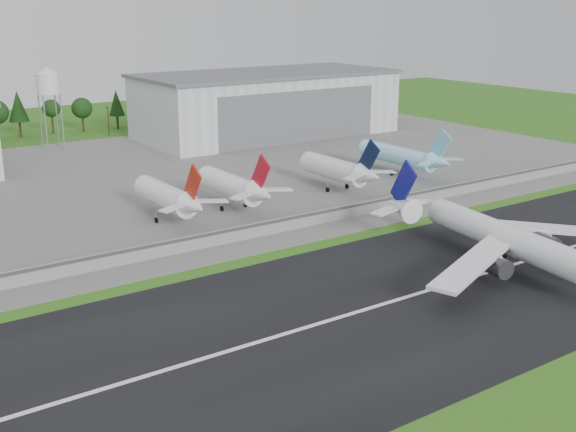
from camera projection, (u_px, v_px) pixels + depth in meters
ground at (430, 322)px, 120.11m from camera, size 600.00×600.00×0.00m
runway at (389, 303)px, 127.99m from camera, size 320.00×60.00×0.10m
runway_centerline at (389, 302)px, 127.97m from camera, size 220.00×1.00×0.02m
apron at (139, 182)px, 214.79m from camera, size 320.00×150.00×0.10m
blast_fence at (254, 230)px, 162.99m from camera, size 240.00×0.61×3.50m
hangar_east at (267, 104)px, 287.57m from camera, size 102.00×47.00×25.20m
water_tower at (48, 81)px, 256.43m from camera, size 8.40×8.40×29.40m
utility_poles at (55, 141)px, 277.94m from camera, size 230.00×3.00×12.00m
treeline at (43, 136)px, 289.78m from camera, size 320.00×16.00×22.00m
main_airliner at (508, 245)px, 143.26m from camera, size 56.57×59.15×18.17m
parked_jet_red_a at (171, 198)px, 173.29m from camera, size 7.36×31.29×16.73m
parked_jet_red_b at (236, 187)px, 183.17m from camera, size 7.36×31.29×16.83m
parked_jet_navy at (341, 170)px, 201.74m from camera, size 7.36×31.29×16.85m
parked_jet_skyblue at (404, 156)px, 221.45m from camera, size 7.36×37.29×16.57m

